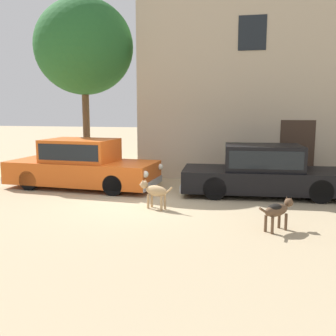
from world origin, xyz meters
TOP-DOWN VIEW (x-y plane):
  - ground_plane at (0.00, 0.00)m, footprint 80.00×80.00m
  - parked_sedan_nearest at (-2.17, 1.40)m, footprint 4.89×2.11m
  - parked_sedan_second at (3.39, 1.43)m, footprint 4.84×1.98m
  - stray_dog_spotted at (0.66, -0.64)m, footprint 0.97×0.46m
  - stray_dog_tan at (3.53, -1.83)m, footprint 0.77×0.81m
  - acacia_tree_left at (-3.07, 3.86)m, footprint 3.64×3.28m

SIDE VIEW (x-z plane):
  - ground_plane at x=0.00m, z-range 0.00..0.00m
  - stray_dog_tan at x=3.53m, z-range 0.11..0.77m
  - stray_dog_spotted at x=0.66m, z-range 0.10..0.81m
  - parked_sedan_second at x=3.39m, z-range -0.01..1.44m
  - parked_sedan_nearest at x=-2.17m, z-range -0.01..1.52m
  - acacia_tree_left at x=-3.07m, z-range 1.47..7.91m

